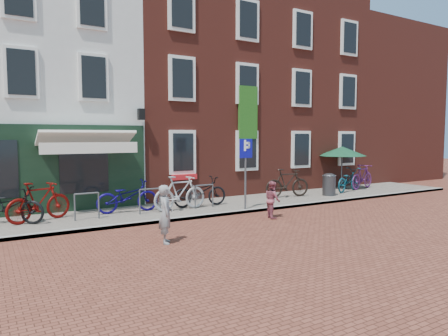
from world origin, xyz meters
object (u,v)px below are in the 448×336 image
boy (273,200)px  litter_bin (329,183)px  parasol (342,149)px  bicycle_0 (10,206)px  bicycle_7 (362,177)px  bicycle_1 (39,202)px  bicycle_6 (348,180)px  woman (166,214)px  bicycle_5 (287,183)px  bicycle_4 (200,192)px  parking_sign (246,161)px  bicycle_2 (128,196)px  bicycle_3 (180,193)px

boy → litter_bin: bearing=-49.7°
parasol → bicycle_0: size_ratio=1.12×
parasol → bicycle_7: (0.76, -0.59, -1.29)m
bicycle_1 → bicycle_6: (12.82, -0.16, -0.06)m
litter_bin → bicycle_1: (-11.22, 0.58, 0.07)m
woman → bicycle_5: (6.94, 3.76, -0.03)m
bicycle_0 → bicycle_1: bicycle_1 is taller
woman → bicycle_7: (11.71, 3.97, -0.03)m
bicycle_1 → bicycle_4: bearing=-112.7°
boy → bicycle_4: bearing=42.1°
parking_sign → parasol: parking_sign is taller
litter_bin → woman: woman is taller
parasol → boy: 7.76m
woman → bicycle_7: woman is taller
bicycle_2 → bicycle_5: (6.67, -0.13, 0.06)m
bicycle_2 → bicycle_5: bearing=-86.8°
bicycle_2 → bicycle_5: bicycle_5 is taller
bicycle_0 → bicycle_1: bearing=-62.5°
bicycle_2 → bicycle_4: bearing=-90.3°
bicycle_0 → parasol: bearing=-53.9°
parking_sign → bicycle_3: parking_sign is taller
bicycle_1 → bicycle_3: 4.37m
parking_sign → woman: size_ratio=1.69×
bicycle_3 → litter_bin: bearing=-95.6°
litter_bin → parking_sign: size_ratio=0.42×
bicycle_1 → bicycle_4: 5.27m
bicycle_1 → parasol: bearing=-108.0°
parking_sign → bicycle_0: bearing=168.1°
boy → bicycle_4: boy is taller
bicycle_1 → bicycle_6: bearing=-111.9°
bicycle_5 → bicycle_1: bearing=101.1°
bicycle_1 → bicycle_2: bicycle_1 is taller
bicycle_3 → bicycle_4: size_ratio=0.97×
parasol → bicycle_5: parasol is taller
bicycle_4 → bicycle_5: 4.09m
bicycle_1 → bicycle_5: size_ratio=1.00×
bicycle_0 → bicycle_7: bicycle_7 is taller
litter_bin → parasol: 2.85m
parasol → woman: parasol is taller
bicycle_7 → parasol: bearing=37.5°
boy → bicycle_5: size_ratio=0.60×
bicycle_2 → woman: bearing=-179.7°
parasol → boy: bearing=-153.1°
woman → bicycle_2: size_ratio=0.71×
bicycle_2 → bicycle_3: bicycle_3 is taller
parasol → bicycle_5: (-4.00, -0.80, -1.29)m
boy → bicycle_2: bearing=69.9°
bicycle_4 → bicycle_6: same height
bicycle_5 → boy: bearing=144.9°
bicycle_7 → bicycle_3: bearing=78.8°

